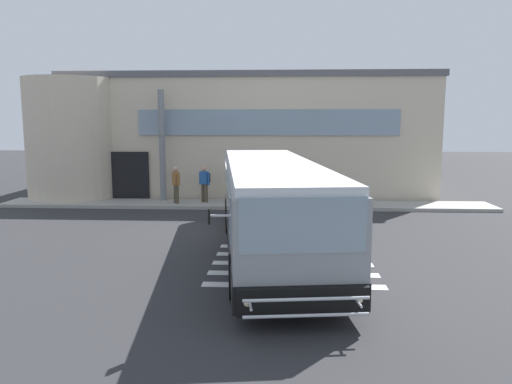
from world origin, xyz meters
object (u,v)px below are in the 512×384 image
at_px(passenger_by_doorway, 205,182).
at_px(passenger_near_column, 176,183).
at_px(bus_main_foreground, 271,208).
at_px(passenger_at_curb_edge, 232,183).
at_px(entry_support_column, 162,146).
at_px(safety_bollard_yellow, 316,201).

bearing_deg(passenger_by_doorway, passenger_near_column, -163.78).
height_order(bus_main_foreground, passenger_at_curb_edge, bus_main_foreground).
bearing_deg(entry_support_column, passenger_by_doorway, -13.45).
relative_size(passenger_near_column, passenger_at_curb_edge, 1.00).
bearing_deg(passenger_near_column, entry_support_column, 132.99).
xyz_separation_m(bus_main_foreground, passenger_at_curb_edge, (-1.97, 7.59, -0.26)).
distance_m(entry_support_column, safety_bollard_yellow, 7.64).
bearing_deg(passenger_near_column, safety_bollard_yellow, -8.54).
bearing_deg(safety_bollard_yellow, passenger_at_curb_edge, 164.05).
xyz_separation_m(passenger_near_column, safety_bollard_yellow, (6.27, -0.94, -0.63)).
bearing_deg(passenger_at_curb_edge, passenger_by_doorway, 169.42).
distance_m(bus_main_foreground, passenger_at_curb_edge, 7.84).
relative_size(bus_main_foreground, passenger_near_column, 7.23).
height_order(bus_main_foreground, safety_bollard_yellow, bus_main_foreground).
xyz_separation_m(entry_support_column, passenger_near_column, (0.80, -0.86, -1.65)).
distance_m(entry_support_column, bus_main_foreground, 9.95).
distance_m(passenger_near_column, passenger_by_doorway, 1.31).
height_order(passenger_by_doorway, passenger_at_curb_edge, same).
height_order(entry_support_column, passenger_by_doorway, entry_support_column).
height_order(passenger_at_curb_edge, safety_bollard_yellow, passenger_at_curb_edge).
relative_size(entry_support_column, bus_main_foreground, 0.43).
relative_size(passenger_near_column, passenger_by_doorway, 1.00).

